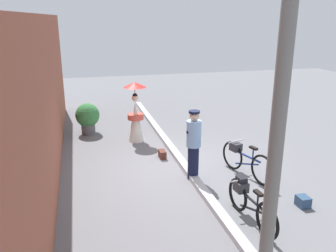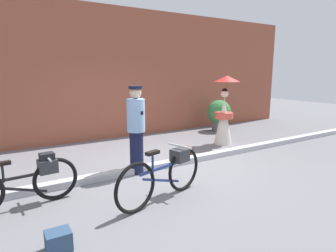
# 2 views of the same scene
# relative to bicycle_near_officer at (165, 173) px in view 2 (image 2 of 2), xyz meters

# --- Properties ---
(ground_plane) EXTENTS (30.00, 30.00, 0.00)m
(ground_plane) POSITION_rel_bicycle_near_officer_xyz_m (0.74, 1.28, -0.42)
(ground_plane) COLOR slate
(building_wall) EXTENTS (14.00, 0.40, 3.76)m
(building_wall) POSITION_rel_bicycle_near_officer_xyz_m (0.74, 4.55, 1.46)
(building_wall) COLOR brown
(building_wall) RESTS_ON ground_plane
(sidewalk_curb) EXTENTS (14.00, 0.20, 0.12)m
(sidewalk_curb) POSITION_rel_bicycle_near_officer_xyz_m (0.74, 1.28, -0.36)
(sidewalk_curb) COLOR #B2B2B7
(sidewalk_curb) RESTS_ON ground_plane
(bicycle_near_officer) EXTENTS (1.72, 0.62, 0.82)m
(bicycle_near_officer) POSITION_rel_bicycle_near_officer_xyz_m (0.00, 0.00, 0.00)
(bicycle_near_officer) COLOR black
(bicycle_near_officer) RESTS_ON ground_plane
(bicycle_far_side) EXTENTS (1.66, 0.48, 0.76)m
(bicycle_far_side) POSITION_rel_bicycle_near_officer_xyz_m (-1.84, 0.82, -0.02)
(bicycle_far_side) COLOR black
(bicycle_far_side) RESTS_ON ground_plane
(person_officer) EXTENTS (0.34, 0.38, 1.68)m
(person_officer) POSITION_rel_bicycle_near_officer_xyz_m (0.13, 1.27, 0.48)
(person_officer) COLOR #141938
(person_officer) RESTS_ON ground_plane
(person_with_parasol) EXTENTS (0.68, 0.68, 1.84)m
(person_with_parasol) POSITION_rel_bicycle_near_officer_xyz_m (3.14, 2.14, 0.45)
(person_with_parasol) COLOR silver
(person_with_parasol) RESTS_ON ground_plane
(potted_plant_by_door) EXTENTS (0.80, 0.78, 1.03)m
(potted_plant_by_door) POSITION_rel_bicycle_near_officer_xyz_m (4.23, 3.53, 0.16)
(potted_plant_by_door) COLOR #59595B
(potted_plant_by_door) RESTS_ON ground_plane
(backpack_on_pavement) EXTENTS (0.27, 0.23, 0.22)m
(backpack_on_pavement) POSITION_rel_bicycle_near_officer_xyz_m (-1.66, -0.50, -0.30)
(backpack_on_pavement) COLOR navy
(backpack_on_pavement) RESTS_ON ground_plane
(backpack_spare) EXTENTS (0.31, 0.17, 0.21)m
(backpack_spare) POSITION_rel_bicycle_near_officer_xyz_m (1.57, 1.67, -0.31)
(backpack_spare) COLOR #592D23
(backpack_spare) RESTS_ON ground_plane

